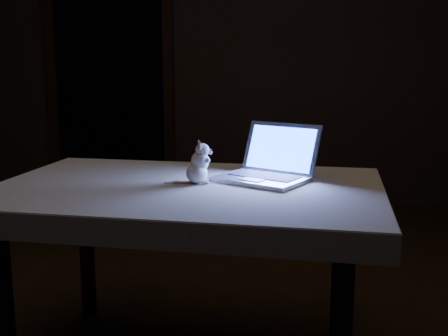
# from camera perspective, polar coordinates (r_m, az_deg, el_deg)

# --- Properties ---
(back_wall) EXTENTS (4.50, 0.04, 2.60)m
(back_wall) POSITION_cam_1_polar(r_m,az_deg,el_deg) (4.59, 2.00, 12.45)
(back_wall) COLOR black
(back_wall) RESTS_ON ground
(doorway) EXTENTS (1.06, 0.36, 2.13)m
(doorway) POSITION_cam_1_polar(r_m,az_deg,el_deg) (4.78, -11.47, 9.36)
(doorway) COLOR black
(doorway) RESTS_ON back_wall
(table) EXTENTS (1.40, 0.98, 0.71)m
(table) POSITION_cam_1_polar(r_m,az_deg,el_deg) (2.17, -3.64, -11.06)
(table) COLOR black
(table) RESTS_ON floor
(tablecloth) EXTENTS (1.63, 1.33, 0.09)m
(tablecloth) POSITION_cam_1_polar(r_m,az_deg,el_deg) (2.12, -1.30, -2.59)
(tablecloth) COLOR beige
(tablecloth) RESTS_ON table
(laptop) EXTENTS (0.42, 0.40, 0.22)m
(laptop) POSITION_cam_1_polar(r_m,az_deg,el_deg) (2.10, 3.80, 1.53)
(laptop) COLOR #A1A1A6
(laptop) RESTS_ON tablecloth
(plush_mouse) EXTENTS (0.15, 0.15, 0.16)m
(plush_mouse) POSITION_cam_1_polar(r_m,az_deg,el_deg) (2.07, -2.79, 0.58)
(plush_mouse) COLOR silver
(plush_mouse) RESTS_ON tablecloth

